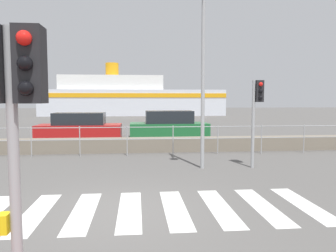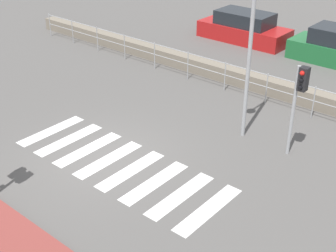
# 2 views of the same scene
# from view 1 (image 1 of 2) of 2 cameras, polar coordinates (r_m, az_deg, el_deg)

# --- Properties ---
(ground_plane) EXTENTS (160.00, 160.00, 0.00)m
(ground_plane) POSITION_cam_1_polar(r_m,az_deg,el_deg) (6.72, -8.67, -14.34)
(ground_plane) COLOR #565451
(crosswalk) EXTENTS (6.75, 2.40, 0.01)m
(crosswalk) POSITION_cam_1_polar(r_m,az_deg,el_deg) (6.72, -2.70, -14.27)
(crosswalk) COLOR silver
(crosswalk) RESTS_ON ground_plane
(seawall) EXTENTS (23.92, 0.55, 0.59)m
(seawall) POSITION_cam_1_polar(r_m,az_deg,el_deg) (13.68, -7.03, -3.31)
(seawall) COLOR slate
(seawall) RESTS_ON ground_plane
(harbor_fence) EXTENTS (21.57, 0.04, 1.17)m
(harbor_fence) POSITION_cam_1_polar(r_m,az_deg,el_deg) (12.76, -7.15, -1.76)
(harbor_fence) COLOR #9EA0A3
(harbor_fence) RESTS_ON ground_plane
(traffic_light_near) EXTENTS (0.58, 0.41, 2.83)m
(traffic_light_near) POSITION_cam_1_polar(r_m,az_deg,el_deg) (3.24, -25.64, 4.68)
(traffic_light_near) COLOR #9EA0A3
(traffic_light_near) RESTS_ON ground_plane
(traffic_light_far) EXTENTS (0.34, 0.32, 2.78)m
(traffic_light_far) POSITION_cam_1_polar(r_m,az_deg,el_deg) (10.72, 15.22, 3.75)
(traffic_light_far) COLOR #9EA0A3
(traffic_light_far) RESTS_ON ground_plane
(streetlamp) EXTENTS (0.32, 1.23, 5.81)m
(streetlamp) POSITION_cam_1_polar(r_m,az_deg,el_deg) (10.20, 6.42, 12.78)
(streetlamp) COLOR #9EA0A3
(streetlamp) RESTS_ON ground_plane
(ferry_boat) EXTENTS (24.72, 6.68, 7.22)m
(ferry_boat) POSITION_cam_1_polar(r_m,az_deg,el_deg) (46.40, -6.73, 4.77)
(ferry_boat) COLOR silver
(ferry_boat) RESTS_ON ground_plane
(parked_car_red) EXTENTS (4.55, 1.77, 1.45)m
(parked_car_red) POSITION_cam_1_polar(r_m,az_deg,el_deg) (18.78, -15.12, -0.29)
(parked_car_red) COLOR #B21919
(parked_car_red) RESTS_ON ground_plane
(parked_car_green) EXTENTS (4.40, 1.81, 1.55)m
(parked_car_green) POSITION_cam_1_polar(r_m,az_deg,el_deg) (18.60, 0.18, -0.06)
(parked_car_green) COLOR #1E6633
(parked_car_green) RESTS_ON ground_plane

